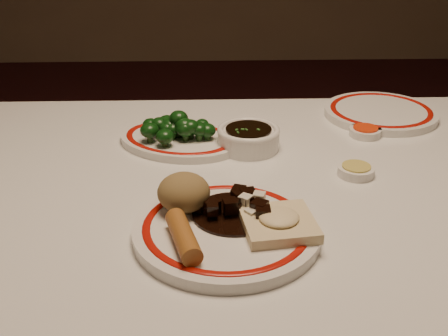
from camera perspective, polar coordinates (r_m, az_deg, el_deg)
dining_table at (r=0.99m, az=4.82°, el=-6.82°), size 1.20×0.90×0.75m
main_plate at (r=0.81m, az=0.27°, el=-6.29°), size 0.33×0.33×0.02m
rice_mound at (r=0.83m, az=-4.11°, el=-2.48°), size 0.08×0.08×0.06m
spring_roll at (r=0.76m, az=-4.15°, el=-6.94°), size 0.05×0.11×0.03m
fried_wonton at (r=0.80m, az=5.58°, el=-5.50°), size 0.11×0.11×0.03m
stirfry_heap at (r=0.83m, az=1.27°, el=-4.00°), size 0.13×0.12×0.03m
broccoli_plate at (r=1.10m, az=-4.57°, el=2.88°), size 0.29×0.28×0.02m
broccoli_pile at (r=1.09m, az=-4.72°, el=4.16°), size 0.14×0.11×0.05m
soy_bowl at (r=1.08m, az=2.49°, el=2.97°), size 0.12×0.12×0.04m
sweet_sour_dish at (r=1.17m, az=14.15°, el=3.59°), size 0.06×0.06×0.02m
mustard_dish at (r=1.00m, az=13.26°, el=-0.25°), size 0.06×0.06×0.02m
far_plate at (r=1.29m, az=15.62°, el=5.48°), size 0.32×0.32×0.02m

